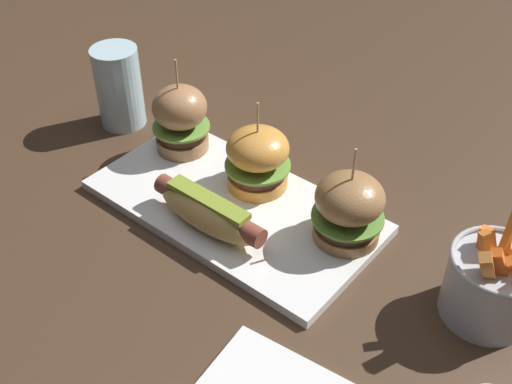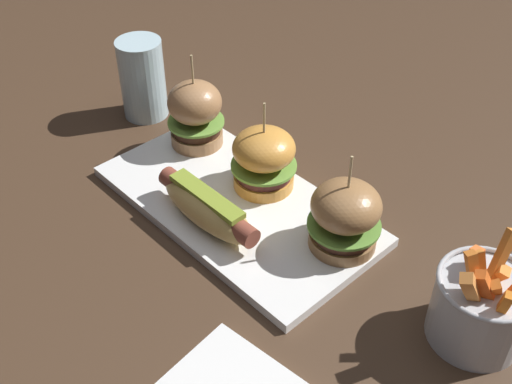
{
  "view_description": "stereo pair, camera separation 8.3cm",
  "coord_description": "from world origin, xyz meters",
  "px_view_note": "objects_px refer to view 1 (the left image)",
  "views": [
    {
      "loc": [
        0.44,
        -0.49,
        0.58
      ],
      "look_at": [
        0.04,
        0.0,
        0.05
      ],
      "focal_mm": 44.54,
      "sensor_mm": 36.0,
      "label": 1
    },
    {
      "loc": [
        0.5,
        -0.43,
        0.58
      ],
      "look_at": [
        0.04,
        0.0,
        0.05
      ],
      "focal_mm": 44.54,
      "sensor_mm": 36.0,
      "label": 2
    }
  ],
  "objects_px": {
    "slider_left": "(180,118)",
    "water_glass": "(119,87)",
    "hot_dog": "(209,211)",
    "slider_right": "(349,208)",
    "slider_center": "(256,158)",
    "fries_bucket": "(492,284)",
    "platter_main": "(234,206)"
  },
  "relations": [
    {
      "from": "slider_left",
      "to": "fries_bucket",
      "type": "xyz_separation_m",
      "value": [
        0.49,
        0.0,
        -0.02
      ]
    },
    {
      "from": "platter_main",
      "to": "water_glass",
      "type": "height_order",
      "value": "water_glass"
    },
    {
      "from": "slider_center",
      "to": "slider_right",
      "type": "bearing_deg",
      "value": -3.61
    },
    {
      "from": "slider_right",
      "to": "water_glass",
      "type": "distance_m",
      "value": 0.44
    },
    {
      "from": "slider_left",
      "to": "fries_bucket",
      "type": "relative_size",
      "value": 1.04
    },
    {
      "from": "platter_main",
      "to": "slider_right",
      "type": "height_order",
      "value": "slider_right"
    },
    {
      "from": "platter_main",
      "to": "slider_left",
      "type": "xyz_separation_m",
      "value": [
        -0.15,
        0.05,
        0.06
      ]
    },
    {
      "from": "slider_left",
      "to": "water_glass",
      "type": "xyz_separation_m",
      "value": [
        -0.14,
        0.0,
        -0.0
      ]
    },
    {
      "from": "slider_left",
      "to": "slider_right",
      "type": "bearing_deg",
      "value": -1.38
    },
    {
      "from": "platter_main",
      "to": "slider_center",
      "type": "relative_size",
      "value": 2.96
    },
    {
      "from": "hot_dog",
      "to": "slider_center",
      "type": "height_order",
      "value": "slider_center"
    },
    {
      "from": "slider_left",
      "to": "slider_right",
      "type": "xyz_separation_m",
      "value": [
        0.3,
        -0.01,
        -0.01
      ]
    },
    {
      "from": "hot_dog",
      "to": "water_glass",
      "type": "xyz_separation_m",
      "value": [
        -0.29,
        0.11,
        0.03
      ]
    },
    {
      "from": "slider_left",
      "to": "fries_bucket",
      "type": "height_order",
      "value": "slider_left"
    },
    {
      "from": "platter_main",
      "to": "slider_left",
      "type": "relative_size",
      "value": 2.68
    },
    {
      "from": "slider_center",
      "to": "slider_left",
      "type": "bearing_deg",
      "value": -178.92
    },
    {
      "from": "slider_left",
      "to": "slider_center",
      "type": "xyz_separation_m",
      "value": [
        0.14,
        0.0,
        -0.01
      ]
    },
    {
      "from": "slider_left",
      "to": "slider_right",
      "type": "height_order",
      "value": "slider_left"
    },
    {
      "from": "hot_dog",
      "to": "slider_right",
      "type": "xyz_separation_m",
      "value": [
        0.15,
        0.1,
        0.02
      ]
    },
    {
      "from": "fries_bucket",
      "to": "slider_center",
      "type": "bearing_deg",
      "value": 179.6
    },
    {
      "from": "hot_dog",
      "to": "slider_center",
      "type": "bearing_deg",
      "value": 94.96
    },
    {
      "from": "slider_center",
      "to": "water_glass",
      "type": "relative_size",
      "value": 1.02
    },
    {
      "from": "platter_main",
      "to": "slider_right",
      "type": "relative_size",
      "value": 2.88
    },
    {
      "from": "hot_dog",
      "to": "slider_right",
      "type": "bearing_deg",
      "value": 33.56
    },
    {
      "from": "slider_left",
      "to": "fries_bucket",
      "type": "bearing_deg",
      "value": 0.03
    },
    {
      "from": "slider_right",
      "to": "slider_center",
      "type": "bearing_deg",
      "value": 176.39
    },
    {
      "from": "slider_left",
      "to": "slider_right",
      "type": "distance_m",
      "value": 0.3
    },
    {
      "from": "hot_dog",
      "to": "slider_left",
      "type": "relative_size",
      "value": 1.18
    },
    {
      "from": "hot_dog",
      "to": "slider_right",
      "type": "distance_m",
      "value": 0.18
    },
    {
      "from": "slider_left",
      "to": "water_glass",
      "type": "relative_size",
      "value": 1.12
    },
    {
      "from": "fries_bucket",
      "to": "slider_right",
      "type": "bearing_deg",
      "value": -177.7
    },
    {
      "from": "slider_center",
      "to": "water_glass",
      "type": "bearing_deg",
      "value": 179.92
    }
  ]
}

